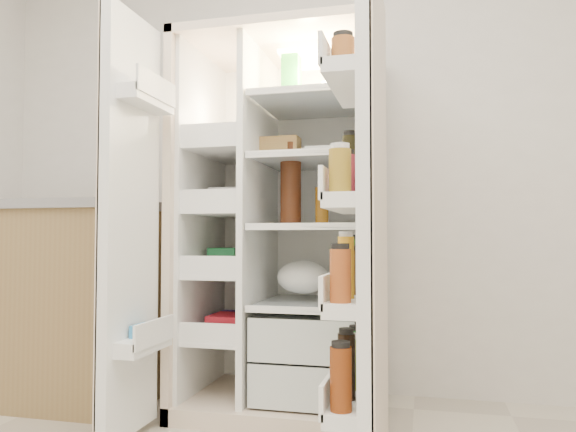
# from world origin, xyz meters

# --- Properties ---
(wall_back) EXTENTS (4.00, 0.02, 2.70)m
(wall_back) POSITION_xyz_m (0.00, 2.00, 1.35)
(wall_back) COLOR silver
(wall_back) RESTS_ON floor
(refrigerator) EXTENTS (0.92, 0.70, 1.80)m
(refrigerator) POSITION_xyz_m (-0.16, 1.65, 0.75)
(refrigerator) COLOR beige
(refrigerator) RESTS_ON floor
(freezer_door) EXTENTS (0.15, 0.40, 1.72)m
(freezer_door) POSITION_xyz_m (-0.67, 1.05, 0.89)
(freezer_door) COLOR white
(freezer_door) RESTS_ON floor
(fridge_door) EXTENTS (0.17, 0.58, 1.72)m
(fridge_door) POSITION_xyz_m (0.31, 0.96, 0.87)
(fridge_door) COLOR white
(fridge_door) RESTS_ON floor
(kitchen_counter) EXTENTS (1.40, 0.74, 1.01)m
(kitchen_counter) POSITION_xyz_m (-1.51, 1.56, 0.51)
(kitchen_counter) COLOR olive
(kitchen_counter) RESTS_ON floor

